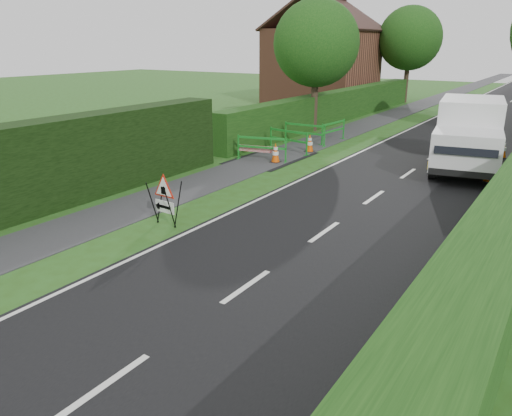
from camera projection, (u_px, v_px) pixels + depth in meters
The scene contains 20 objects.
ground at pixel (118, 275), 10.20m from camera, with size 120.00×120.00×0.00m, color #284C15.
road_surface at pixel (504, 107), 36.79m from camera, with size 6.00×90.00×0.02m, color black.
footpath at pixel (428, 102), 39.63m from camera, with size 2.00×90.00×0.02m, color #2D2D30.
hedge_west_far at pixel (337, 121), 30.30m from camera, with size 1.00×24.00×1.80m, color #14380F.
house_west at pixel (322, 65), 38.34m from camera, with size 7.50×7.40×7.88m.
tree_nw at pixel (316, 43), 25.50m from camera, with size 4.40×4.40×6.70m.
tree_fw at pixel (410, 38), 38.13m from camera, with size 4.80×4.80×7.24m.
triangle_sign at pixel (163, 196), 12.72m from camera, with size 0.84×0.84×1.17m.
works_van at pixel (469, 134), 18.34m from camera, with size 3.05×5.84×2.54m.
traffic_cone_0 at pixel (490, 171), 16.90m from camera, with size 0.38×0.38×0.79m.
traffic_cone_1 at pixel (498, 161), 18.35m from camera, with size 0.38×0.38×0.79m.
traffic_cone_2 at pixel (503, 149), 20.46m from camera, with size 0.38×0.38×0.79m.
traffic_cone_3 at pixel (276, 153), 19.68m from camera, with size 0.38×0.38×0.79m.
traffic_cone_4 at pixel (310, 143), 21.58m from camera, with size 0.38×0.38×0.79m.
ped_barrier_0 at pixel (262, 145), 19.88m from camera, with size 2.08×0.82×1.00m.
ped_barrier_1 at pixel (288, 138), 21.41m from camera, with size 2.09×0.71×1.00m.
ped_barrier_2 at pixel (305, 131), 23.04m from camera, with size 2.07×0.38×1.00m.
ped_barrier_3 at pixel (333, 129), 23.62m from camera, with size 0.55×2.08×1.00m.
redwhite_plank at pixel (257, 160), 20.27m from camera, with size 1.50×0.04×0.25m, color red.
hatchback_car at pixel (460, 115), 28.46m from camera, with size 1.40×3.49×1.19m, color silver.
Camera 1 is at (7.40, -6.22, 4.53)m, focal length 35.00 mm.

